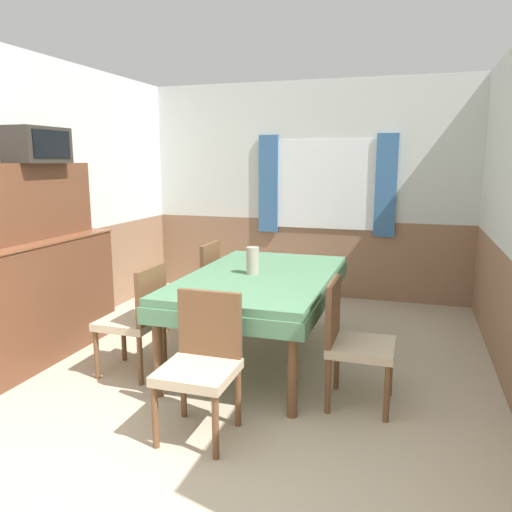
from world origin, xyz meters
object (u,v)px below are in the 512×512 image
(dining_table, at_px, (261,286))
(vase, at_px, (253,261))
(sideboard, at_px, (38,276))
(chair_left_far, at_px, (198,282))
(chair_head_near, at_px, (202,359))
(chair_left_near, at_px, (137,316))
(tv, at_px, (38,145))
(chair_right_near, at_px, (352,338))

(dining_table, height_order, vase, vase)
(sideboard, relative_size, vase, 7.27)
(chair_left_far, distance_m, sideboard, 1.49)
(chair_left_far, bearing_deg, vase, -128.14)
(chair_head_near, distance_m, vase, 1.27)
(sideboard, bearing_deg, chair_left_far, 47.58)
(dining_table, distance_m, sideboard, 1.89)
(chair_left_near, bearing_deg, tv, 80.25)
(chair_left_near, height_order, sideboard, sideboard)
(chair_left_far, height_order, vase, vase)
(dining_table, relative_size, chair_head_near, 2.27)
(chair_left_near, bearing_deg, vase, -53.53)
(chair_head_near, height_order, sideboard, sideboard)
(chair_left_near, xyz_separation_m, chair_head_near, (0.83, -0.65, 0.00))
(chair_left_near, relative_size, chair_right_near, 1.00)
(chair_right_near, xyz_separation_m, tv, (-2.62, 0.16, 1.32))
(dining_table, bearing_deg, chair_left_near, -144.89)
(chair_head_near, distance_m, tv, 2.36)
(chair_right_near, relative_size, vase, 3.85)
(chair_left_far, bearing_deg, chair_right_near, -125.11)
(dining_table, distance_m, chair_right_near, 1.03)
(chair_left_far, relative_size, chair_left_near, 1.00)
(dining_table, distance_m, tv, 2.17)
(chair_head_near, bearing_deg, chair_left_far, -65.41)
(dining_table, height_order, tv, tv)
(chair_head_near, xyz_separation_m, chair_right_near, (0.83, 0.65, 0.00))
(dining_table, bearing_deg, chair_right_near, -35.11)
(chair_left_far, distance_m, chair_head_near, 2.00)
(chair_head_near, bearing_deg, chair_left_near, -37.91)
(dining_table, xyz_separation_m, chair_left_near, (-0.83, -0.58, -0.17))
(dining_table, xyz_separation_m, sideboard, (-1.82, -0.50, 0.07))
(chair_head_near, relative_size, sideboard, 0.53)
(chair_right_near, xyz_separation_m, sideboard, (-2.65, 0.08, 0.23))
(dining_table, height_order, chair_left_far, chair_left_far)
(chair_right_near, distance_m, vase, 1.12)
(chair_left_far, height_order, chair_left_near, same)
(chair_left_far, height_order, chair_head_near, same)
(chair_head_near, height_order, tv, tv)
(tv, height_order, vase, tv)
(dining_table, relative_size, tv, 3.75)
(chair_left_near, distance_m, chair_head_near, 1.05)
(chair_left_near, xyz_separation_m, tv, (-0.96, 0.16, 1.32))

